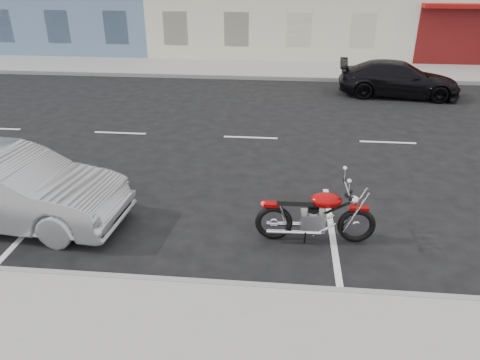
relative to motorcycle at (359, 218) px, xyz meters
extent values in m
plane|color=black|center=(-0.43, 5.34, -0.52)|extent=(120.00, 120.00, 0.00)
cube|color=gray|center=(-5.43, 14.04, -0.44)|extent=(80.00, 3.40, 0.15)
cube|color=gray|center=(-5.43, -1.66, -0.44)|extent=(80.00, 0.12, 0.16)
cube|color=gray|center=(-5.43, 12.34, -0.44)|extent=(80.00, 0.12, 0.16)
torus|color=black|center=(0.77, 0.03, -0.18)|extent=(0.72, 0.14, 0.72)
torus|color=black|center=(-0.78, -0.03, -0.18)|extent=(0.72, 0.14, 0.72)
cube|color=#9A0507|center=(0.77, 0.03, 0.20)|extent=(0.37, 0.15, 0.05)
cube|color=#9A0507|center=(-0.82, -0.03, 0.22)|extent=(0.33, 0.18, 0.06)
cube|color=gray|center=(-0.05, 0.00, -0.11)|extent=(0.46, 0.34, 0.36)
ellipsoid|color=#9A0507|center=(0.16, 0.01, 0.34)|extent=(0.61, 0.38, 0.29)
cube|color=black|center=(-0.40, -0.01, 0.32)|extent=(0.67, 0.30, 0.10)
cylinder|color=silver|center=(0.53, 0.02, 0.58)|extent=(0.06, 0.75, 0.04)
sphere|color=silver|center=(0.68, 0.02, 0.36)|extent=(0.18, 0.18, 0.18)
cylinder|color=silver|center=(-0.40, -0.16, -0.28)|extent=(1.02, 0.12, 0.09)
cylinder|color=silver|center=(-0.41, 0.14, -0.28)|extent=(1.02, 0.12, 0.09)
cylinder|color=silver|center=(0.72, 0.02, 0.14)|extent=(0.41, 0.06, 0.85)
cylinder|color=black|center=(0.18, 0.01, 0.07)|extent=(0.86, 0.08, 0.53)
imported|color=#96979C|center=(-6.82, 0.07, 0.24)|extent=(4.73, 2.00, 1.52)
imported|color=black|center=(2.79, 10.38, 0.13)|extent=(4.61, 2.24, 1.29)
camera|label=1|loc=(-1.48, -7.69, 4.47)|focal=35.00mm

